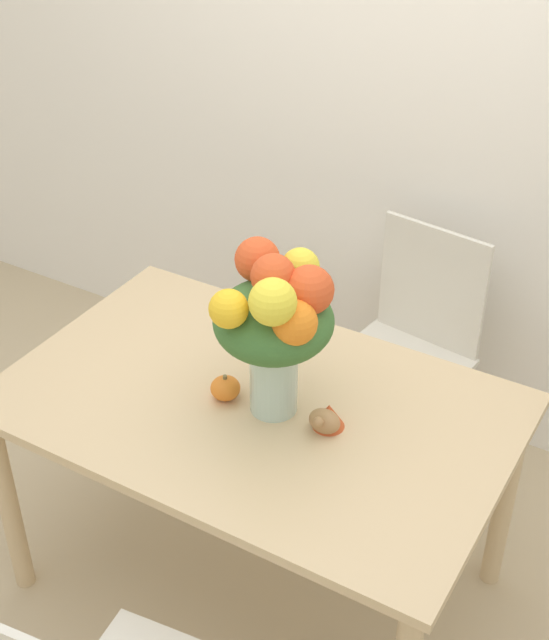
% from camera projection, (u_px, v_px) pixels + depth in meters
% --- Properties ---
extents(ground_plane, '(12.00, 12.00, 0.00)m').
position_uv_depth(ground_plane, '(258.00, 579.00, 2.85)').
color(ground_plane, tan).
extents(wall_back, '(8.00, 0.06, 2.70)m').
position_uv_depth(wall_back, '(430.00, 68.00, 2.88)').
color(wall_back, white).
rests_on(wall_back, ground_plane).
extents(dining_table, '(1.39, 0.88, 0.73)m').
position_uv_depth(dining_table, '(256.00, 427.00, 2.50)').
color(dining_table, '#D1B284').
rests_on(dining_table, ground_plane).
extents(flower_vase, '(0.31, 0.37, 0.48)m').
position_uv_depth(flower_vase, '(276.00, 320.00, 2.26)').
color(flower_vase, '#B2CCBC').
rests_on(flower_vase, dining_table).
extents(pumpkin, '(0.08, 0.08, 0.08)m').
position_uv_depth(pumpkin, '(225.00, 388.00, 2.44)').
color(pumpkin, orange).
rests_on(pumpkin, dining_table).
extents(turkey_figurine, '(0.09, 0.12, 0.07)m').
position_uv_depth(turkey_figurine, '(327.00, 418.00, 2.33)').
color(turkey_figurine, '#A87A4C').
rests_on(turkey_figurine, dining_table).
extents(dining_chair_near_window, '(0.47, 0.47, 0.89)m').
position_uv_depth(dining_chair_near_window, '(408.00, 352.00, 3.09)').
color(dining_chair_near_window, silver).
rests_on(dining_chair_near_window, ground_plane).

